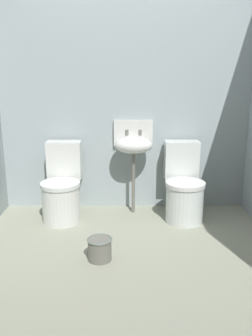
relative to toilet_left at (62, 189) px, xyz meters
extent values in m
cube|color=gray|center=(0.65, -0.88, -0.36)|extent=(3.08, 2.87, 0.08)
cube|color=#96A3A6|center=(0.65, 0.40, 0.83)|extent=(3.08, 0.10, 2.31)
cylinder|color=silver|center=(0.00, -0.09, -0.13)|extent=(0.38, 0.38, 0.38)
cylinder|color=silver|center=(0.00, -0.09, 0.08)|extent=(0.40, 0.40, 0.04)
cube|color=silver|center=(0.00, 0.21, 0.26)|extent=(0.36, 0.18, 0.40)
cylinder|color=silver|center=(1.26, -0.09, -0.13)|extent=(0.38, 0.38, 0.38)
cylinder|color=silver|center=(1.26, -0.09, 0.08)|extent=(0.40, 0.40, 0.04)
cube|color=silver|center=(1.26, 0.21, 0.26)|extent=(0.36, 0.18, 0.40)
cylinder|color=slate|center=(0.74, 0.16, 0.01)|extent=(0.04, 0.04, 0.66)
ellipsoid|color=silver|center=(0.74, 0.16, 0.43)|extent=(0.40, 0.32, 0.18)
cube|color=silver|center=(0.74, 0.33, 0.53)|extent=(0.42, 0.04, 0.28)
cylinder|color=slate|center=(0.67, 0.22, 0.55)|extent=(0.04, 0.04, 0.06)
cylinder|color=slate|center=(0.81, 0.22, 0.55)|extent=(0.04, 0.04, 0.06)
cylinder|color=slate|center=(0.44, -0.87, -0.23)|extent=(0.19, 0.19, 0.18)
torus|color=slate|center=(0.44, -0.87, -0.14)|extent=(0.21, 0.21, 0.02)
camera|label=1|loc=(0.63, -3.56, 1.19)|focal=38.81mm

